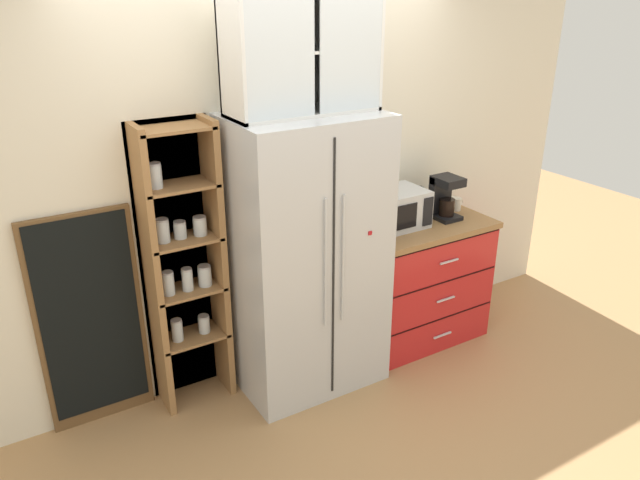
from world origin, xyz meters
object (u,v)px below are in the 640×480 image
object	(u,v)px
refrigerator	(306,256)
chalkboard_menu	(91,321)
mug_cream	(456,204)
bottle_clear	(419,206)
mug_sage	(425,217)
bottle_green	(421,207)
coffee_maker	(444,197)
microwave	(393,209)

from	to	relation	value
refrigerator	chalkboard_menu	bearing A→B (deg)	167.24
mug_cream	bottle_clear	world-z (taller)	bottle_clear
mug_sage	bottle_green	distance (m)	0.08
coffee_maker	bottle_clear	size ratio (longest dim) A/B	1.22
microwave	mug_sage	xyz separation A→B (m)	(0.23, -0.06, -0.08)
microwave	bottle_green	world-z (taller)	microwave
refrigerator	mug_sage	size ratio (longest dim) A/B	16.14
mug_cream	bottle_clear	size ratio (longest dim) A/B	0.47
bottle_clear	coffee_maker	bearing A→B (deg)	-14.04
bottle_clear	chalkboard_menu	world-z (taller)	chalkboard_menu
refrigerator	bottle_clear	distance (m)	0.98
bottle_green	microwave	bearing A→B (deg)	176.13
mug_cream	bottle_green	xyz separation A→B (m)	(-0.37, -0.04, 0.06)
microwave	bottle_green	distance (m)	0.23
coffee_maker	bottle_green	world-z (taller)	coffee_maker
mug_sage	chalkboard_menu	xyz separation A→B (m)	(-2.25, 0.27, -0.29)
microwave	mug_sage	distance (m)	0.26
coffee_maker	mug_sage	distance (m)	0.22
refrigerator	microwave	world-z (taller)	refrigerator
bottle_green	bottle_clear	xyz separation A→B (m)	(-0.00, 0.02, 0.00)
bottle_green	refrigerator	bearing A→B (deg)	-176.27
mug_cream	chalkboard_menu	distance (m)	2.64
refrigerator	coffee_maker	size ratio (longest dim) A/B	5.76
mug_cream	mug_sage	xyz separation A→B (m)	(-0.37, -0.09, -0.00)
refrigerator	bottle_green	bearing A→B (deg)	3.73
mug_sage	bottle_clear	world-z (taller)	bottle_clear
bottle_clear	bottle_green	bearing A→B (deg)	-90.00
mug_sage	bottle_clear	xyz separation A→B (m)	(-0.00, 0.07, 0.06)
mug_cream	mug_sage	world-z (taller)	mug_cream
refrigerator	mug_cream	size ratio (longest dim) A/B	15.04
chalkboard_menu	bottle_green	bearing A→B (deg)	-5.76
mug_sage	bottle_clear	size ratio (longest dim) A/B	0.44
chalkboard_menu	bottle_clear	bearing A→B (deg)	-5.24
mug_sage	bottle_clear	bearing A→B (deg)	91.62
mug_cream	bottle_clear	xyz separation A→B (m)	(-0.37, -0.02, 0.06)
chalkboard_menu	mug_cream	bearing A→B (deg)	-4.00
mug_cream	chalkboard_menu	size ratio (longest dim) A/B	0.09
coffee_maker	bottle_green	xyz separation A→B (m)	(-0.19, 0.03, -0.05)
bottle_clear	chalkboard_menu	bearing A→B (deg)	174.76
bottle_clear	mug_sage	bearing A→B (deg)	-88.38
microwave	chalkboard_menu	distance (m)	2.06
coffee_maker	mug_cream	size ratio (longest dim) A/B	2.61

